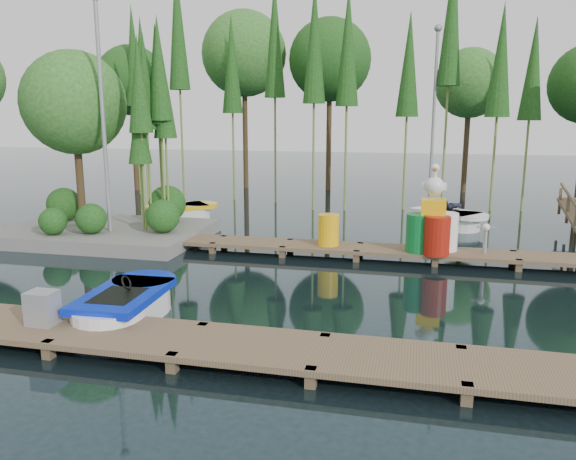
% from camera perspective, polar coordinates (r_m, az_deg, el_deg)
% --- Properties ---
extents(ground_plane, '(90.00, 90.00, 0.00)m').
position_cam_1_polar(ground_plane, '(13.52, -2.55, -4.89)').
color(ground_plane, '#1A2C32').
extents(near_dock, '(18.00, 1.50, 0.50)m').
position_cam_1_polar(near_dock, '(9.44, -10.09, -11.09)').
color(near_dock, brown).
rests_on(near_dock, ground).
extents(far_dock, '(15.00, 1.20, 0.50)m').
position_cam_1_polar(far_dock, '(15.61, 3.46, -1.76)').
color(far_dock, brown).
rests_on(far_dock, ground).
extents(island, '(6.20, 4.20, 6.75)m').
position_cam_1_polar(island, '(18.58, -19.04, 9.00)').
color(island, slate).
rests_on(island, ground).
extents(tree_screen, '(34.42, 18.53, 10.31)m').
position_cam_1_polar(tree_screen, '(23.83, -0.44, 17.16)').
color(tree_screen, '#402F1B').
rests_on(tree_screen, ground).
extents(lamp_island, '(0.30, 0.30, 7.25)m').
position_cam_1_polar(lamp_island, '(17.48, -18.40, 12.45)').
color(lamp_island, gray).
rests_on(lamp_island, ground).
extents(lamp_rear, '(0.30, 0.30, 7.25)m').
position_cam_1_polar(lamp_rear, '(23.48, 14.63, 12.34)').
color(lamp_rear, gray).
rests_on(lamp_rear, ground).
extents(boat_blue, '(1.38, 2.84, 0.94)m').
position_cam_1_polar(boat_blue, '(11.18, -16.19, -7.51)').
color(boat_blue, white).
rests_on(boat_blue, ground).
extents(boat_yellow_far, '(2.95, 2.77, 1.40)m').
position_cam_1_polar(boat_yellow_far, '(20.96, -11.13, 1.71)').
color(boat_yellow_far, white).
rests_on(boat_yellow_far, ground).
extents(boat_white_far, '(2.99, 2.76, 1.33)m').
position_cam_1_polar(boat_white_far, '(20.17, 15.83, 1.11)').
color(boat_white_far, white).
rests_on(boat_white_far, ground).
extents(utility_cabinet, '(0.48, 0.41, 0.59)m').
position_cam_1_polar(utility_cabinet, '(10.62, -23.68, -7.25)').
color(utility_cabinet, gray).
rests_on(utility_cabinet, near_dock).
extents(yellow_barrel, '(0.57, 0.57, 0.86)m').
position_cam_1_polar(yellow_barrel, '(15.47, 4.14, 0.01)').
color(yellow_barrel, '#FFB80D').
rests_on(yellow_barrel, far_dock).
extents(drum_cluster, '(1.34, 1.23, 2.32)m').
position_cam_1_polar(drum_cluster, '(15.09, 14.57, 0.33)').
color(drum_cluster, '#0C6D2A').
rests_on(drum_cluster, far_dock).
extents(seagull_post, '(0.49, 0.27, 0.79)m').
position_cam_1_polar(seagull_post, '(15.37, 19.44, -0.32)').
color(seagull_post, gray).
rests_on(seagull_post, far_dock).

